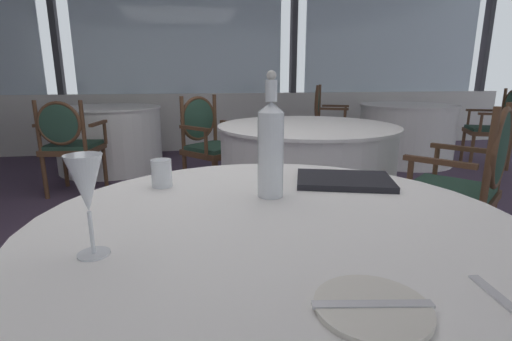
# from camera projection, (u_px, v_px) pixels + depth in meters

# --- Properties ---
(ground_plane) EXTENTS (13.87, 13.87, 0.00)m
(ground_plane) POSITION_uv_depth(u_px,v_px,m) (196.00, 285.00, 2.04)
(ground_plane) COLOR #47384C
(window_wall_far) EXTENTS (10.67, 0.14, 2.90)m
(window_wall_far) POSITION_uv_depth(u_px,v_px,m) (183.00, 72.00, 5.52)
(window_wall_far) COLOR silver
(window_wall_far) RESTS_ON ground_plane
(side_plate) EXTENTS (0.18, 0.18, 0.01)m
(side_plate) POSITION_uv_depth(u_px,v_px,m) (372.00, 307.00, 0.58)
(side_plate) COLOR silver
(side_plate) RESTS_ON foreground_table
(butter_knife) EXTENTS (0.19, 0.05, 0.00)m
(butter_knife) POSITION_uv_depth(u_px,v_px,m) (373.00, 304.00, 0.58)
(butter_knife) COLOR silver
(butter_knife) RESTS_ON foreground_table
(dinner_fork) EXTENTS (0.04, 0.19, 0.00)m
(dinner_fork) POSITION_uv_depth(u_px,v_px,m) (511.00, 307.00, 0.58)
(dinner_fork) COLOR silver
(dinner_fork) RESTS_ON foreground_table
(water_bottle) EXTENTS (0.08, 0.08, 0.37)m
(water_bottle) POSITION_uv_depth(u_px,v_px,m) (271.00, 147.00, 1.10)
(water_bottle) COLOR white
(water_bottle) RESTS_ON foreground_table
(wine_glass) EXTENTS (0.07, 0.07, 0.21)m
(wine_glass) POSITION_uv_depth(u_px,v_px,m) (86.00, 186.00, 0.73)
(wine_glass) COLOR white
(wine_glass) RESTS_ON foreground_table
(water_tumbler) EXTENTS (0.07, 0.07, 0.09)m
(water_tumbler) POSITION_uv_depth(u_px,v_px,m) (162.00, 173.00, 1.22)
(water_tumbler) COLOR white
(water_tumbler) RESTS_ON foreground_table
(menu_book) EXTENTS (0.36, 0.30, 0.02)m
(menu_book) POSITION_uv_depth(u_px,v_px,m) (344.00, 180.00, 1.27)
(menu_book) COLOR black
(menu_book) RESTS_ON foreground_table
(background_table_1) EXTENTS (1.33, 1.33, 0.75)m
(background_table_1) POSITION_uv_depth(u_px,v_px,m) (306.00, 174.00, 2.87)
(background_table_1) COLOR white
(background_table_1) RESTS_ON ground_plane
(dining_chair_1_0) EXTENTS (0.66, 0.65, 0.96)m
(dining_chair_1_0) POSITION_uv_depth(u_px,v_px,m) (470.00, 176.00, 2.13)
(dining_chair_1_0) COLOR brown
(dining_chair_1_0) RESTS_ON ground_plane
(dining_chair_1_1) EXTENTS (0.66, 0.65, 0.93)m
(dining_chair_1_1) POSITION_uv_depth(u_px,v_px,m) (208.00, 138.00, 3.52)
(dining_chair_1_1) COLOR brown
(dining_chair_1_1) RESTS_ON ground_plane
(background_table_2) EXTENTS (1.21, 1.21, 0.75)m
(background_table_2) POSITION_uv_depth(u_px,v_px,m) (406.00, 134.00, 4.89)
(background_table_2) COLOR white
(background_table_2) RESTS_ON ground_plane
(dining_chair_2_0) EXTENTS (0.61, 0.64, 0.96)m
(dining_chair_2_0) POSITION_uv_depth(u_px,v_px,m) (497.00, 122.00, 4.60)
(dining_chair_2_0) COLOR brown
(dining_chair_2_0) RESTS_ON ground_plane
(dining_chair_2_1) EXTENTS (0.61, 0.64, 0.99)m
(dining_chair_2_1) POSITION_uv_depth(u_px,v_px,m) (326.00, 116.00, 5.08)
(dining_chair_2_1) COLOR brown
(dining_chair_2_1) RESTS_ON ground_plane
(background_table_3) EXTENTS (1.23, 1.23, 0.75)m
(background_table_3) POSITION_uv_depth(u_px,v_px,m) (110.00, 138.00, 4.52)
(background_table_3) COLOR white
(background_table_3) RESTS_ON ground_plane
(dining_chair_3_0) EXTENTS (0.59, 0.54, 0.95)m
(dining_chair_3_0) POSITION_uv_depth(u_px,v_px,m) (135.00, 115.00, 5.49)
(dining_chair_3_0) COLOR brown
(dining_chair_3_0) RESTS_ON ground_plane
(dining_chair_3_1) EXTENTS (0.59, 0.54, 0.90)m
(dining_chair_3_1) POSITION_uv_depth(u_px,v_px,m) (68.00, 140.00, 3.48)
(dining_chair_3_1) COLOR brown
(dining_chair_3_1) RESTS_ON ground_plane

